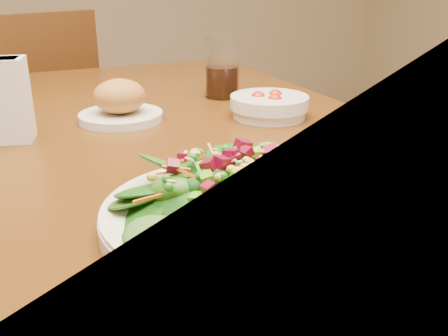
{
  "coord_description": "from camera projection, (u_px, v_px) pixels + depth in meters",
  "views": [
    {
      "loc": [
        -0.24,
        -0.85,
        1.02
      ],
      "look_at": [
        -0.02,
        -0.37,
        0.81
      ],
      "focal_mm": 40.0,
      "sensor_mm": 36.0,
      "label": 1
    }
  ],
  "objects": [
    {
      "name": "dining_table",
      "position": [
        157.0,
        182.0,
        0.95
      ],
      "size": [
        0.9,
        1.4,
        0.75
      ],
      "color": "#432809",
      "rests_on": "ground_plane"
    },
    {
      "name": "chair_far",
      "position": [
        35.0,
        137.0,
        1.76
      ],
      "size": [
        0.55,
        0.55,
        0.91
      ],
      "rotation": [
        0.0,
        0.0,
        3.54
      ],
      "color": "#411C0A",
      "rests_on": "ground_plane"
    },
    {
      "name": "salad_plate",
      "position": [
        239.0,
        199.0,
        0.56
      ],
      "size": [
        0.3,
        0.3,
        0.09
      ],
      "rotation": [
        0.0,
        0.0,
        -0.31
      ],
      "color": "silver",
      "rests_on": "dining_table"
    },
    {
      "name": "bread_plate",
      "position": [
        120.0,
        104.0,
        0.96
      ],
      "size": [
        0.16,
        0.16,
        0.08
      ],
      "color": "silver",
      "rests_on": "dining_table"
    },
    {
      "name": "tomato_bowl",
      "position": [
        269.0,
        106.0,
        0.99
      ],
      "size": [
        0.16,
        0.16,
        0.05
      ],
      "color": "silver",
      "rests_on": "dining_table"
    },
    {
      "name": "drinking_glass",
      "position": [
        222.0,
        71.0,
        1.14
      ],
      "size": [
        0.08,
        0.08,
        0.14
      ],
      "color": "silver",
      "rests_on": "dining_table"
    }
  ]
}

